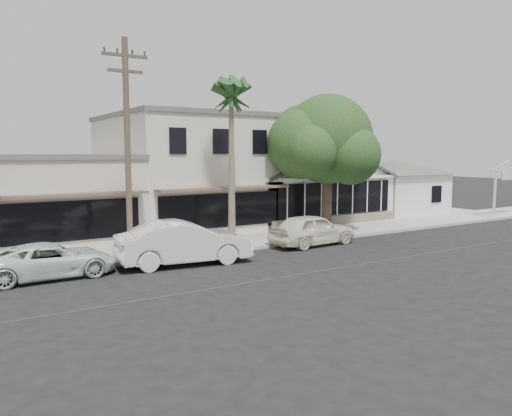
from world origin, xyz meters
TOP-DOWN VIEW (x-y plane):
  - ground at (0.00, 0.00)m, footprint 140.00×140.00m
  - sidewalk_north at (-8.00, 6.75)m, footprint 90.00×3.50m
  - corner_shop at (5.00, 12.47)m, footprint 10.40×8.60m
  - side_cottage at (13.20, 11.50)m, footprint 6.00×6.00m
  - row_building_near at (-3.00, 13.50)m, footprint 8.00×10.00m
  - row_building_midnear at (-12.00, 13.50)m, footprint 10.00×10.00m
  - utility_pole at (-9.00, 5.20)m, footprint 1.80×0.24m
  - car_0 at (-0.14, 4.42)m, footprint 4.66×2.09m
  - car_1 at (-7.20, 3.89)m, footprint 5.60×2.58m
  - car_2 at (-12.20, 4.48)m, footprint 4.61×2.14m
  - shade_tree at (2.96, 7.30)m, footprint 7.00×6.33m
  - palm_east at (-3.53, 6.43)m, footprint 3.10×3.10m

SIDE VIEW (x-z plane):
  - ground at x=0.00m, z-range 0.00..0.00m
  - sidewalk_north at x=-8.00m, z-range 0.00..0.15m
  - car_2 at x=-12.20m, z-range 0.00..1.28m
  - car_0 at x=-0.14m, z-range 0.00..1.55m
  - car_1 at x=-7.20m, z-range 0.00..1.78m
  - side_cottage at x=13.20m, z-range 0.00..3.00m
  - row_building_midnear at x=-12.00m, z-range 0.00..4.20m
  - corner_shop at x=5.00m, z-range 0.07..5.17m
  - row_building_near at x=-3.00m, z-range 0.00..6.50m
  - utility_pole at x=-9.00m, z-range 0.29..9.29m
  - shade_tree at x=2.96m, z-range 1.23..9.00m
  - palm_east at x=-3.53m, z-range 3.01..11.41m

